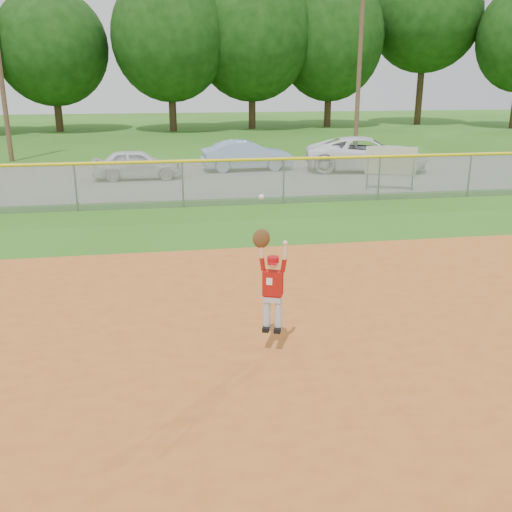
{
  "coord_description": "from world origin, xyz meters",
  "views": [
    {
      "loc": [
        -0.73,
        -8.36,
        4.11
      ],
      "look_at": [
        0.86,
        0.98,
        1.1
      ],
      "focal_mm": 40.0,
      "sensor_mm": 36.0,
      "label": 1
    }
  ],
  "objects": [
    {
      "name": "car_white_a",
      "position": [
        -1.61,
        15.55,
        0.64
      ],
      "size": [
        3.58,
        1.46,
        1.21
      ],
      "primitive_type": "imported",
      "rotation": [
        0.0,
        0.0,
        1.58
      ],
      "color": "silver",
      "rests_on": "parking_strip"
    },
    {
      "name": "outfield_fence",
      "position": [
        0.0,
        10.0,
        0.88
      ],
      "size": [
        40.06,
        0.1,
        1.55
      ],
      "color": "gray",
      "rests_on": "ground"
    },
    {
      "name": "clay_infield",
      "position": [
        0.0,
        -3.0,
        0.02
      ],
      "size": [
        24.0,
        16.0,
        0.04
      ],
      "primitive_type": "cube",
      "color": "#AA561E",
      "rests_on": "ground"
    },
    {
      "name": "car_white_b",
      "position": [
        8.41,
        16.02,
        0.78
      ],
      "size": [
        5.81,
        3.67,
        1.49
      ],
      "primitive_type": "imported",
      "rotation": [
        0.0,
        0.0,
        1.33
      ],
      "color": "white",
      "rests_on": "parking_strip"
    },
    {
      "name": "car_blue",
      "position": [
        3.19,
        17.11,
        0.69
      ],
      "size": [
        4.09,
        1.65,
        1.32
      ],
      "primitive_type": "imported",
      "rotation": [
        0.0,
        0.0,
        1.63
      ],
      "color": "#7D9CBB",
      "rests_on": "parking_strip"
    },
    {
      "name": "sponsor_sign",
      "position": [
        7.69,
        11.51,
        1.08
      ],
      "size": [
        1.73,
        0.71,
        1.64
      ],
      "color": "gray",
      "rests_on": "ground"
    },
    {
      "name": "power_lines",
      "position": [
        1.0,
        22.0,
        4.68
      ],
      "size": [
        19.4,
        0.24,
        9.0
      ],
      "color": "#4C3823",
      "rests_on": "ground"
    },
    {
      "name": "tree_line",
      "position": [
        0.96,
        37.9,
        7.53
      ],
      "size": [
        62.37,
        13.0,
        14.43
      ],
      "color": "#422D1C",
      "rests_on": "ground"
    },
    {
      "name": "parking_strip",
      "position": [
        0.0,
        16.0,
        0.01
      ],
      "size": [
        44.0,
        10.0,
        0.03
      ],
      "primitive_type": "cube",
      "color": "gray",
      "rests_on": "ground"
    },
    {
      "name": "ground",
      "position": [
        0.0,
        0.0,
        0.0
      ],
      "size": [
        120.0,
        120.0,
        0.0
      ],
      "primitive_type": "plane",
      "color": "#2B5F15",
      "rests_on": "ground"
    },
    {
      "name": "ballplayer",
      "position": [
        0.84,
        -0.51,
        1.17
      ],
      "size": [
        0.52,
        0.34,
        2.11
      ],
      "color": "silver",
      "rests_on": "ground"
    }
  ]
}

